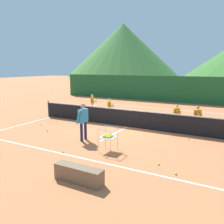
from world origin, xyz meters
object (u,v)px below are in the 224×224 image
Objects in this scene: ball_cart at (108,136)px; student_1 at (110,106)px; student_3 at (197,115)px; tennis_ball_3 at (176,174)px; tennis_ball_1 at (188,138)px; instructor at (83,118)px; tennis_ball_6 at (41,125)px; tennis_ball_5 at (63,152)px; tennis_ball_0 at (56,121)px; tennis_ball_2 at (159,164)px; tennis_ball_4 at (47,131)px; student_2 at (177,113)px; tennis_net at (127,118)px; courtside_bench at (79,174)px; student_0 at (92,101)px.

student_1 is at bearing 118.31° from ball_cart.
student_3 is 5.88m from tennis_ball_3.
tennis_ball_1 is 3.82m from tennis_ball_3.
instructor is 24.53× the size of tennis_ball_6.
tennis_ball_5 is at bearing -177.46° from tennis_ball_3.
student_3 is 8.08m from tennis_ball_0.
tennis_ball_0 is 1.00× the size of tennis_ball_6.
tennis_ball_6 is (-7.84, -3.33, -0.71)m from student_3.
instructor is at bearing 158.87° from ball_cart.
student_1 is 0.97× the size of student_3.
tennis_ball_0 and tennis_ball_6 have the same top height.
tennis_ball_2 is (3.76, -1.01, -0.97)m from instructor.
student_2 is at bearing 37.59° from tennis_ball_4.
tennis_ball_2 is at bearing -95.98° from tennis_ball_1.
tennis_ball_2 is 0.79m from tennis_ball_3.
tennis_net is at bearing -147.93° from student_2.
courtside_bench is at bearing -37.43° from tennis_ball_4.
instructor is 4.01m from tennis_ball_2.
tennis_ball_0 and tennis_ball_2 have the same top height.
tennis_ball_3 is at bearing -17.20° from tennis_ball_6.
student_3 is at bearing 23.01° from tennis_ball_6.
ball_cart reaches higher than tennis_ball_0.
student_0 is 7.99m from ball_cart.
tennis_net is at bearing -41.22° from student_1.
ball_cart is at bearing 100.77° from courtside_bench.
tennis_ball_1 is at bearing -64.11° from student_2.
student_3 is at bearing 56.77° from tennis_ball_5.
tennis_ball_3 is 2.92m from courtside_bench.
student_3 is at bearing 62.94° from ball_cart.
student_2 is at bearing 74.06° from ball_cart.
tennis_ball_3 and tennis_ball_5 have the same top height.
courtside_bench is at bearing -79.23° from ball_cart.
tennis_ball_5 is (2.65, -1.91, 0.00)m from tennis_ball_4.
instructor reaches higher than student_1.
tennis_ball_6 is (-3.68, 1.06, -0.97)m from instructor.
tennis_ball_4 is at bearing -81.49° from student_0.
student_2 reaches higher than tennis_ball_0.
tennis_ball_2 is (-0.35, -3.37, 0.00)m from tennis_ball_1.
tennis_ball_4 is at bearing 144.27° from tennis_ball_5.
tennis_net is 169.17× the size of tennis_ball_4.
tennis_ball_1 is 7.89m from tennis_ball_6.
courtside_bench is at bearing -39.71° from tennis_ball_5.
student_0 reaches higher than student_3.
tennis_net is at bearing 41.17° from tennis_ball_4.
student_1 reaches higher than tennis_ball_0.
ball_cart is (2.99, -5.54, -0.14)m from student_1.
courtside_bench reaches higher than tennis_ball_4.
student_3 is (7.41, -1.33, -0.04)m from student_0.
instructor is 3.89m from courtside_bench.
student_2 reaches higher than tennis_ball_1.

